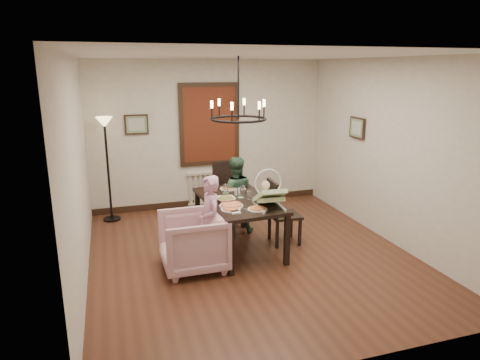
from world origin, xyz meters
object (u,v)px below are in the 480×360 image
elderly_woman (210,229)px  seated_man (235,201)px  dining_table (238,204)px  baby_bouncer (269,194)px  chair_far (228,194)px  chair_right (285,211)px  floor_lamp (108,171)px  armchair (193,241)px  drinking_glass (249,195)px

elderly_woman → seated_man: size_ratio=1.00×
dining_table → baby_bouncer: baby_bouncer is taller
chair_far → seated_man: bearing=-85.5°
chair_far → baby_bouncer: baby_bouncer is taller
chair_right → floor_lamp: size_ratio=0.56×
chair_right → chair_far: bearing=32.4°
dining_table → armchair: size_ratio=2.01×
dining_table → elderly_woman: size_ratio=1.64×
chair_right → baby_bouncer: bearing=139.9°
elderly_woman → baby_bouncer: baby_bouncer is taller
chair_right → dining_table: bearing=92.7°
armchair → dining_table: bearing=119.8°
armchair → elderly_woman: (0.25, 0.04, 0.14)m
dining_table → baby_bouncer: 0.63m
floor_lamp → chair_right: bearing=-36.2°
chair_far → armchair: size_ratio=1.27×
baby_bouncer → drinking_glass: (-0.15, 0.42, -0.12)m
dining_table → floor_lamp: 2.60m
armchair → seated_man: size_ratio=0.82×
seated_man → floor_lamp: size_ratio=0.58×
dining_table → armchair: bearing=-154.3°
dining_table → floor_lamp: bearing=129.5°
seated_man → floor_lamp: 2.32m
chair_far → seated_man: 0.40m
dining_table → drinking_glass: (0.14, -0.08, 0.15)m
baby_bouncer → floor_lamp: 3.15m
chair_far → chair_right: bearing=-55.7°
chair_right → drinking_glass: (-0.61, -0.08, 0.33)m
chair_right → seated_man: (-0.60, 0.66, 0.02)m
drinking_glass → chair_right: bearing=7.2°
dining_table → drinking_glass: bearing=-34.4°
dining_table → chair_right: bearing=-4.6°
seated_man → baby_bouncer: size_ratio=1.86×
chair_right → elderly_woman: 1.34m
armchair → drinking_glass: drinking_glass is taller
elderly_woman → floor_lamp: floor_lamp is taller
dining_table → armchair: (-0.78, -0.46, -0.30)m
chair_far → baby_bouncer: bearing=-80.0°
chair_far → seated_man: size_ratio=1.04×
drinking_glass → floor_lamp: bearing=134.9°
baby_bouncer → drinking_glass: size_ratio=4.40×
chair_far → elderly_woman: size_ratio=1.04×
chair_right → seated_man: seated_man is taller
armchair → baby_bouncer: baby_bouncer is taller
baby_bouncer → dining_table: bearing=123.4°
chair_far → floor_lamp: 2.14m
elderly_woman → floor_lamp: 2.64m
chair_far → floor_lamp: (-1.95, 0.81, 0.36)m
floor_lamp → armchair: bearing=-66.3°
dining_table → floor_lamp: floor_lamp is taller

